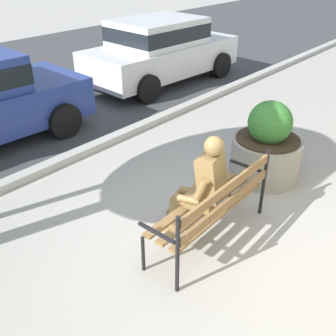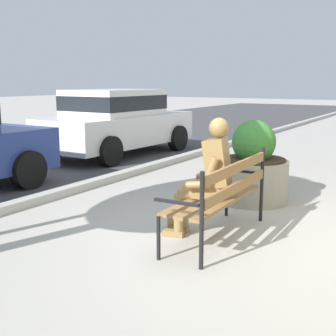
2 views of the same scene
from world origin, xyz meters
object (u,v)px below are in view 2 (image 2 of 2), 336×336
(concrete_planter, at_px, (253,170))
(park_bench, at_px, (223,192))
(bronze_statue_seated, at_px, (205,180))
(parked_car_white, at_px, (117,120))

(concrete_planter, bearing_deg, park_bench, -169.96)
(bronze_statue_seated, height_order, parked_car_white, parked_car_white)
(park_bench, height_order, parked_car_white, parked_car_white)
(park_bench, bearing_deg, parked_car_white, 47.92)
(park_bench, relative_size, parked_car_white, 0.44)
(concrete_planter, xyz_separation_m, parked_car_white, (2.46, 4.36, 0.36))
(concrete_planter, distance_m, parked_car_white, 5.02)
(bronze_statue_seated, distance_m, parked_car_white, 6.16)
(concrete_planter, bearing_deg, parked_car_white, 60.60)
(concrete_planter, relative_size, parked_car_white, 0.29)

